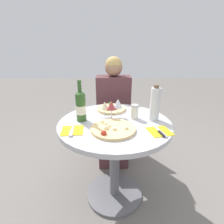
# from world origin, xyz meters

# --- Properties ---
(ground_plane) EXTENTS (12.00, 12.00, 0.00)m
(ground_plane) POSITION_xyz_m (0.00, 0.00, 0.00)
(ground_plane) COLOR slate
(ground_plane) RESTS_ON ground
(dining_table) EXTENTS (0.89, 0.89, 0.75)m
(dining_table) POSITION_xyz_m (0.00, 0.00, 0.57)
(dining_table) COLOR slate
(dining_table) RESTS_ON ground_plane
(chair_behind_diner) EXTENTS (0.42, 0.42, 0.87)m
(chair_behind_diner) POSITION_xyz_m (0.00, 0.76, 0.43)
(chair_behind_diner) COLOR slate
(chair_behind_diner) RESTS_ON ground_plane
(seated_diner) EXTENTS (0.39, 0.45, 1.20)m
(seated_diner) POSITION_xyz_m (0.00, 0.61, 0.54)
(seated_diner) COLOR #512D33
(seated_diner) RESTS_ON ground_plane
(pizza_large) EXTENTS (0.32, 0.32, 0.05)m
(pizza_large) POSITION_xyz_m (-0.02, -0.15, 0.76)
(pizza_large) COLOR #E5C17F
(pizza_large) RESTS_ON dining_table
(pizza_small_far) EXTENTS (0.26, 0.26, 0.05)m
(pizza_small_far) POSITION_xyz_m (-0.03, 0.26, 0.76)
(pizza_small_far) COLOR #E5C17F
(pizza_small_far) RESTS_ON dining_table
(wine_bottle) EXTENTS (0.08, 0.08, 0.32)m
(wine_bottle) POSITION_xyz_m (-0.26, 0.03, 0.87)
(wine_bottle) COLOR #2D5623
(wine_bottle) RESTS_ON dining_table
(tall_carafe) EXTENTS (0.08, 0.08, 0.29)m
(tall_carafe) POSITION_xyz_m (0.31, 0.03, 0.88)
(tall_carafe) COLOR silver
(tall_carafe) RESTS_ON dining_table
(sugar_shaker) EXTENTS (0.06, 0.06, 0.12)m
(sugar_shaker) POSITION_xyz_m (0.16, 0.07, 0.81)
(sugar_shaker) COLOR silver
(sugar_shaker) RESTS_ON dining_table
(wine_glass_back_left) EXTENTS (0.07, 0.07, 0.14)m
(wine_glass_back_left) POSITION_xyz_m (-0.08, 0.09, 0.85)
(wine_glass_back_left) COLOR silver
(wine_glass_back_left) RESTS_ON dining_table
(wine_glass_center) EXTENTS (0.07, 0.07, 0.15)m
(wine_glass_center) POSITION_xyz_m (-0.03, 0.05, 0.86)
(wine_glass_center) COLOR silver
(wine_glass_center) RESTS_ON dining_table
(wine_glass_back_right) EXTENTS (0.08, 0.08, 0.16)m
(wine_glass_back_right) POSITION_xyz_m (0.03, 0.09, 0.87)
(wine_glass_back_right) COLOR silver
(wine_glass_back_right) RESTS_ON dining_table
(place_setting_left) EXTENTS (0.16, 0.19, 0.01)m
(place_setting_left) POSITION_xyz_m (-0.30, -0.16, 0.75)
(place_setting_left) COLOR gold
(place_setting_left) RESTS_ON dining_table
(place_setting_right) EXTENTS (0.18, 0.19, 0.01)m
(place_setting_right) POSITION_xyz_m (0.31, -0.17, 0.75)
(place_setting_right) COLOR gold
(place_setting_right) RESTS_ON dining_table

